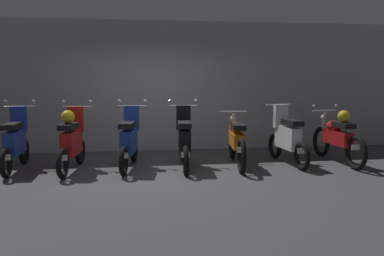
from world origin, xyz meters
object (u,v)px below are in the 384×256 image
at_px(motorbike_slot_4, 184,140).
at_px(motorbike_slot_6, 287,138).
at_px(motorbike_slot_2, 72,140).
at_px(motorbike_slot_5, 237,141).
at_px(motorbike_slot_3, 129,141).
at_px(motorbike_slot_1, 15,142).
at_px(motorbike_slot_7, 337,137).

relative_size(motorbike_slot_4, motorbike_slot_6, 1.00).
xyz_separation_m(motorbike_slot_2, motorbike_slot_5, (3.13, 0.04, -0.08)).
height_order(motorbike_slot_2, motorbike_slot_6, motorbike_slot_2).
relative_size(motorbike_slot_3, motorbike_slot_4, 1.00).
height_order(motorbike_slot_1, motorbike_slot_6, motorbike_slot_1).
xyz_separation_m(motorbike_slot_1, motorbike_slot_3, (2.10, -0.13, 0.00)).
distance_m(motorbike_slot_2, motorbike_slot_4, 2.09).
bearing_deg(motorbike_slot_6, motorbike_slot_3, 179.82).
xyz_separation_m(motorbike_slot_2, motorbike_slot_3, (1.05, 0.06, -0.04)).
relative_size(motorbike_slot_2, motorbike_slot_3, 1.00).
relative_size(motorbike_slot_1, motorbike_slot_7, 0.86).
bearing_deg(motorbike_slot_5, motorbike_slot_6, 0.52).
height_order(motorbike_slot_5, motorbike_slot_6, motorbike_slot_6).
bearing_deg(motorbike_slot_3, motorbike_slot_6, -0.18).
bearing_deg(motorbike_slot_1, motorbike_slot_7, -1.74).
bearing_deg(motorbike_slot_7, motorbike_slot_1, 178.26).
xyz_separation_m(motorbike_slot_4, motorbike_slot_7, (3.13, 0.01, 0.00)).
height_order(motorbike_slot_3, motorbike_slot_5, motorbike_slot_3).
bearing_deg(motorbike_slot_3, motorbike_slot_7, -0.87).
bearing_deg(motorbike_slot_6, motorbike_slot_4, -178.31).
height_order(motorbike_slot_5, motorbike_slot_7, motorbike_slot_7).
bearing_deg(motorbike_slot_6, motorbike_slot_5, -179.48).
distance_m(motorbike_slot_5, motorbike_slot_6, 1.04).
height_order(motorbike_slot_1, motorbike_slot_5, motorbike_slot_1).
relative_size(motorbike_slot_1, motorbike_slot_3, 1.00).
height_order(motorbike_slot_2, motorbike_slot_7, motorbike_slot_2).
height_order(motorbike_slot_1, motorbike_slot_4, same).
xyz_separation_m(motorbike_slot_1, motorbike_slot_4, (3.14, -0.20, 0.00)).
bearing_deg(motorbike_slot_6, motorbike_slot_7, -2.96).
relative_size(motorbike_slot_1, motorbike_slot_2, 1.00).
bearing_deg(motorbike_slot_7, motorbike_slot_3, 179.13).
relative_size(motorbike_slot_3, motorbike_slot_5, 0.86).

